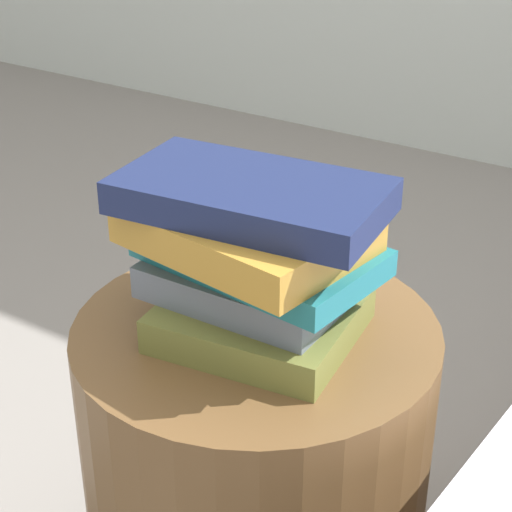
# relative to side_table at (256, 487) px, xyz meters

# --- Properties ---
(side_table) EXTENTS (0.46, 0.46, 0.51)m
(side_table) POSITION_rel_side_table_xyz_m (0.00, 0.00, 0.00)
(side_table) COLOR brown
(side_table) RESTS_ON ground_plane
(book_olive) EXTENTS (0.24, 0.23, 0.04)m
(book_olive) POSITION_rel_side_table_xyz_m (0.01, -0.01, 0.28)
(book_olive) COLOR olive
(book_olive) RESTS_ON side_table
(book_slate) EXTENTS (0.24, 0.18, 0.04)m
(book_slate) POSITION_rel_side_table_xyz_m (-0.01, 0.01, 0.32)
(book_slate) COLOR slate
(book_slate) RESTS_ON book_olive
(book_teal) EXTENTS (0.29, 0.19, 0.03)m
(book_teal) POSITION_rel_side_table_xyz_m (0.00, 0.01, 0.36)
(book_teal) COLOR #1E727F
(book_teal) RESTS_ON book_slate
(book_ochre) EXTENTS (0.28, 0.23, 0.05)m
(book_ochre) POSITION_rel_side_table_xyz_m (-0.01, -0.01, 0.40)
(book_ochre) COLOR #B7842D
(book_ochre) RESTS_ON book_teal
(book_navy) EXTENTS (0.32, 0.20, 0.04)m
(book_navy) POSITION_rel_side_table_xyz_m (0.00, -0.01, 0.44)
(book_navy) COLOR #19234C
(book_navy) RESTS_ON book_ochre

